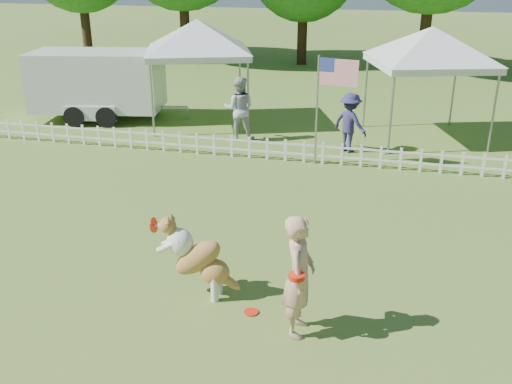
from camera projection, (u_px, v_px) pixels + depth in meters
ground at (244, 306)px, 8.87m from camera, size 120.00×120.00×0.00m
picket_fence at (313, 152)px, 15.05m from camera, size 22.00×0.08×0.60m
handler at (299, 276)px, 7.94m from camera, size 0.45×0.67×1.82m
dog at (199, 258)px, 8.93m from camera, size 1.29×0.44×1.33m
frisbee_on_turf at (251, 312)px, 8.69m from camera, size 0.26×0.26×0.02m
canopy_tent_left at (199, 74)px, 18.37m from camera, size 4.05×4.05×3.25m
canopy_tent_right at (427, 86)px, 16.69m from camera, size 3.91×3.91×3.22m
cargo_trailer at (98, 85)px, 19.05m from camera, size 5.59×3.29×2.31m
flag_pole at (317, 111)px, 14.62m from camera, size 1.09×0.31×2.84m
spectator_a at (239, 109)px, 16.83m from camera, size 1.04×0.88×1.89m
spectator_b at (350, 123)px, 15.81m from camera, size 1.23×1.09×1.66m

